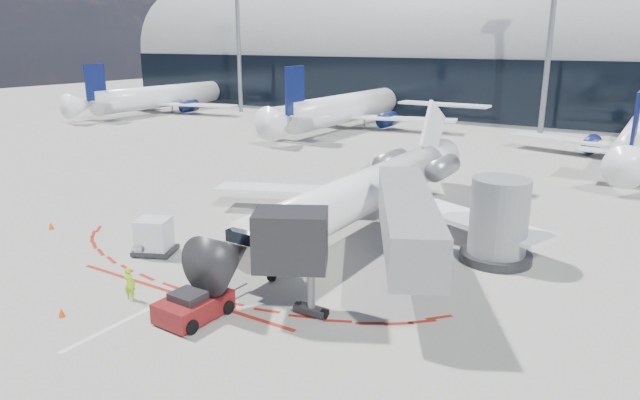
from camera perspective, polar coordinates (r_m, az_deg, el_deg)
The scene contains 15 objects.
ground at distance 37.54m, azimuth -1.43°, elevation -3.07°, with size 260.00×260.00×0.00m, color gray.
apron_centerline at distance 39.13m, azimuth 0.17°, elevation -2.26°, with size 0.25×40.00×0.01m, color silver.
apron_stop_bar at distance 29.30m, azimuth -14.03°, elevation -9.12°, with size 14.00×0.25×0.01m, color maroon.
terminal_building at distance 96.71m, azimuth 20.71°, elevation 12.61°, with size 150.00×24.15×24.00m.
jet_bridge at distance 29.81m, azimuth 11.20°, elevation -2.32°, with size 10.03×15.20×4.90m.
light_mast_west at distance 101.00m, azimuth -8.16°, elevation 15.78°, with size 0.70×0.70×25.00m, color gray.
light_mast_centre at distance 79.03m, azimuth 22.04°, elevation 14.91°, with size 0.70×0.70×25.00m, color gray.
regional_jet at distance 38.02m, azimuth 4.93°, elevation 1.07°, with size 24.33×30.00×7.51m.
pushback_tug at distance 26.59m, azimuth -12.53°, elevation -10.28°, with size 2.33×5.22×1.35m.
ramp_worker at distance 29.08m, azimuth -18.51°, elevation -7.92°, with size 0.60×0.40×1.65m, color #A5E718.
uld_container at distance 34.62m, azimuth -16.24°, elevation -3.53°, with size 2.83×2.66×2.11m.
safety_cone_left at distance 41.70m, azimuth -25.31°, elevation -2.33°, with size 0.36×0.36×0.50m, color #F74505.
safety_cone_right at distance 28.71m, azimuth -24.44°, elevation -10.20°, with size 0.31×0.31×0.43m, color #F74505.
bg_airliner_0 at distance 103.87m, azimuth -15.18°, elevation 11.47°, with size 33.32×35.28×10.78m, color white, non-canonical shape.
bg_airliner_1 at distance 82.68m, azimuth 3.47°, elevation 11.24°, with size 35.23×37.30×11.40m, color white, non-canonical shape.
Camera 1 is at (19.56, -29.67, 12.07)m, focal length 32.00 mm.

